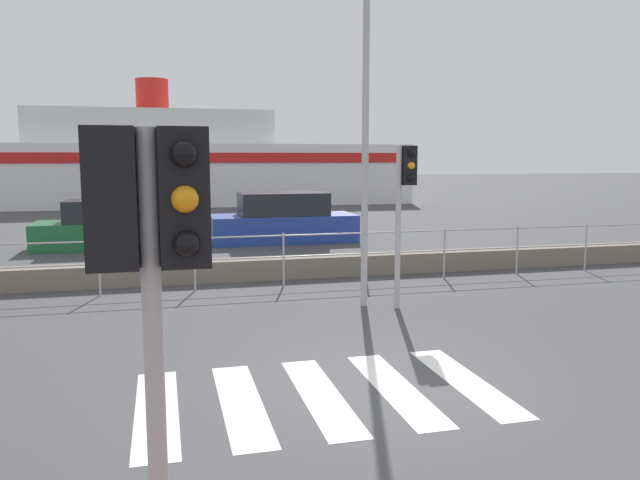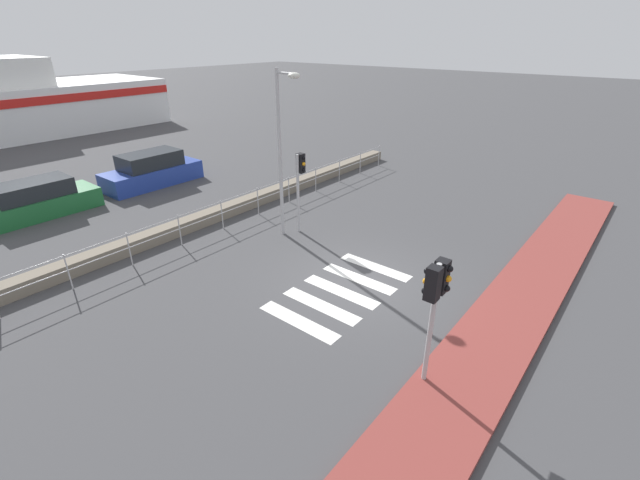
{
  "view_description": "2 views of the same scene",
  "coord_description": "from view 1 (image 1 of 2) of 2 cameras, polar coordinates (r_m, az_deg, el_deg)",
  "views": [
    {
      "loc": [
        -2.41,
        -6.55,
        2.69
      ],
      "look_at": [
        -0.24,
        2.0,
        1.5
      ],
      "focal_mm": 35.0,
      "sensor_mm": 36.0,
      "label": 1
    },
    {
      "loc": [
        -9.07,
        -5.98,
        6.56
      ],
      "look_at": [
        -0.44,
        1.0,
        1.2
      ],
      "focal_mm": 24.0,
      "sensor_mm": 36.0,
      "label": 2
    }
  ],
  "objects": [
    {
      "name": "parked_car_blue",
      "position": [
        19.73,
        -3.39,
        1.76
      ],
      "size": [
        4.53,
        1.77,
        1.56
      ],
      "color": "#233D9E",
      "rests_on": "ground_plane"
    },
    {
      "name": "seawall",
      "position": [
        13.86,
        -4.03,
        -2.57
      ],
      "size": [
        24.19,
        0.55,
        0.46
      ],
      "color": "slate",
      "rests_on": "ground_plane"
    },
    {
      "name": "parked_car_green",
      "position": [
        19.44,
        -18.32,
        1.13
      ],
      "size": [
        4.48,
        1.73,
        1.42
      ],
      "color": "#1E6633",
      "rests_on": "ground_plane"
    },
    {
      "name": "ferry_boat",
      "position": [
        37.12,
        -11.48,
        6.79
      ],
      "size": [
        22.95,
        7.81,
        6.98
      ],
      "color": "white",
      "rests_on": "ground_plane"
    },
    {
      "name": "harbor_fence",
      "position": [
        12.93,
        -3.36,
        -1.02
      ],
      "size": [
        21.81,
        0.04,
        1.12
      ],
      "color": "#B2B2B5",
      "rests_on": "ground_plane"
    },
    {
      "name": "traffic_light_far",
      "position": [
        10.99,
        7.74,
        4.57
      ],
      "size": [
        0.34,
        0.32,
        2.87
      ],
      "color": "#B2B2B5",
      "rests_on": "ground_plane"
    },
    {
      "name": "ground_plane",
      "position": [
        7.47,
        5.69,
        -13.44
      ],
      "size": [
        160.0,
        160.0,
        0.0
      ],
      "primitive_type": "plane",
      "color": "#424244"
    },
    {
      "name": "crosswalk",
      "position": [
        7.27,
        0.06,
        -13.99
      ],
      "size": [
        4.05,
        2.4,
        0.01
      ],
      "color": "silver",
      "rests_on": "ground_plane"
    },
    {
      "name": "streetlamp",
      "position": [
        10.92,
        4.49,
        11.99
      ],
      "size": [
        0.32,
        0.99,
        5.64
      ],
      "color": "#B2B2B5",
      "rests_on": "ground_plane"
    },
    {
      "name": "traffic_light_near",
      "position": [
        3.16,
        -15.28,
        -0.85
      ],
      "size": [
        0.58,
        0.41,
        2.83
      ],
      "color": "#B2B2B5",
      "rests_on": "ground_plane"
    }
  ]
}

